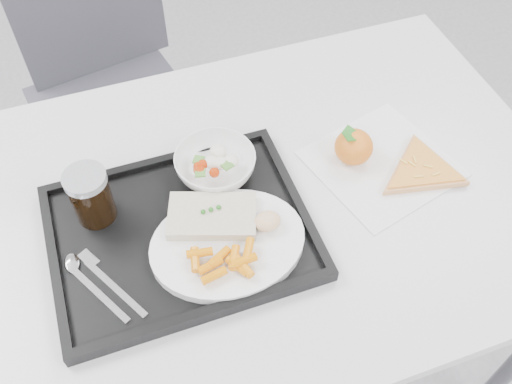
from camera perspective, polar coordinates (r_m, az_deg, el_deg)
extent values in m
cube|color=#A9A9AC|center=(1.08, -0.50, -1.10)|extent=(1.20, 0.80, 0.03)
cylinder|color=#47474C|center=(1.60, -23.40, -5.03)|extent=(0.04, 0.04, 0.72)
cylinder|color=#47474C|center=(1.73, 12.93, 4.79)|extent=(0.04, 0.04, 0.72)
cube|color=#3B3B43|center=(1.70, -13.71, 7.80)|extent=(0.49, 0.49, 0.04)
cylinder|color=#47474C|center=(1.76, -16.85, -3.10)|extent=(0.03, 0.03, 0.43)
cylinder|color=#47474C|center=(1.76, -5.51, -0.01)|extent=(0.03, 0.03, 0.43)
cylinder|color=#47474C|center=(2.00, -18.42, 4.97)|extent=(0.03, 0.03, 0.43)
cylinder|color=#47474C|center=(2.00, -8.39, 7.69)|extent=(0.03, 0.03, 0.43)
cube|color=black|center=(1.02, -7.54, -4.15)|extent=(0.45, 0.35, 0.01)
cube|color=black|center=(1.11, -9.81, 3.02)|extent=(0.45, 0.02, 0.01)
cube|color=black|center=(0.92, -4.93, -11.86)|extent=(0.45, 0.02, 0.01)
cube|color=black|center=(1.04, 3.90, -0.46)|extent=(0.02, 0.32, 0.01)
cube|color=black|center=(1.02, -19.52, -6.92)|extent=(0.02, 0.32, 0.01)
cylinder|color=white|center=(0.98, -2.84, -5.17)|extent=(0.27, 0.27, 0.02)
cube|color=beige|center=(0.99, -4.41, -2.41)|extent=(0.17, 0.14, 0.02)
sphere|color=#236B1C|center=(0.98, -5.32, -1.96)|extent=(0.01, 0.01, 0.01)
sphere|color=#236B1C|center=(0.99, -4.54, -1.75)|extent=(0.01, 0.01, 0.01)
sphere|color=#236B1C|center=(0.99, -3.76, -1.53)|extent=(0.01, 0.01, 0.01)
ellipsoid|color=tan|center=(0.98, 1.15, -2.94)|extent=(0.06, 0.05, 0.03)
imported|color=white|center=(1.07, -4.08, 2.74)|extent=(0.15, 0.15, 0.05)
cylinder|color=black|center=(1.03, -16.12, -0.55)|extent=(0.07, 0.07, 0.10)
cylinder|color=#A5A8AD|center=(0.99, -16.79, 1.28)|extent=(0.07, 0.07, 0.01)
cube|color=silver|center=(0.97, -15.51, -9.74)|extent=(0.08, 0.14, 0.00)
ellipsoid|color=silver|center=(1.02, -17.95, -6.76)|extent=(0.04, 0.05, 0.01)
cube|color=silver|center=(0.97, -13.89, -9.32)|extent=(0.08, 0.14, 0.00)
cube|color=silver|center=(1.01, -16.39, -6.42)|extent=(0.04, 0.04, 0.00)
cube|color=white|center=(1.15, 12.43, 2.79)|extent=(0.30, 0.30, 0.00)
ellipsoid|color=orange|center=(1.12, 9.74, 4.47)|extent=(0.09, 0.09, 0.07)
cube|color=#236B1C|center=(1.10, 9.95, 5.52)|extent=(0.05, 0.05, 0.02)
cube|color=#236B1C|center=(1.10, 9.95, 5.52)|extent=(0.05, 0.03, 0.02)
cylinder|color=tan|center=(1.14, 16.23, 2.08)|extent=(0.25, 0.25, 0.01)
cylinder|color=#CB510B|center=(1.14, 16.32, 2.34)|extent=(0.22, 0.22, 0.00)
cube|color=#EABC47|center=(1.13, 14.52, 2.98)|extent=(0.01, 0.02, 0.00)
cube|color=#EABC47|center=(1.14, 16.80, 2.48)|extent=(0.02, 0.01, 0.00)
cube|color=#EABC47|center=(1.13, 17.57, 1.72)|extent=(0.02, 0.00, 0.00)
cube|color=#EABC47|center=(1.12, 15.92, 1.50)|extent=(0.02, 0.01, 0.00)
cube|color=#EABC47|center=(1.14, 15.59, 3.13)|extent=(0.01, 0.02, 0.00)
cube|color=#EABC47|center=(1.13, 15.31, 2.75)|extent=(0.01, 0.02, 0.00)
cylinder|color=orange|center=(0.95, -6.12, -6.74)|extent=(0.02, 0.05, 0.01)
cylinder|color=orange|center=(0.95, -5.66, -6.08)|extent=(0.05, 0.02, 0.01)
cylinder|color=orange|center=(0.94, -0.77, -5.83)|extent=(0.03, 0.05, 0.01)
cylinder|color=orange|center=(0.93, -1.25, -7.44)|extent=(0.03, 0.05, 0.01)
cylinder|color=orange|center=(0.93, -4.24, -8.34)|extent=(0.05, 0.02, 0.01)
cylinder|color=orange|center=(0.94, -4.60, -7.35)|extent=(0.05, 0.02, 0.01)
cylinder|color=orange|center=(0.93, -1.23, -6.88)|extent=(0.04, 0.02, 0.01)
cylinder|color=orange|center=(0.94, -2.21, -6.58)|extent=(0.03, 0.05, 0.01)
cylinder|color=orange|center=(0.94, -3.70, -6.51)|extent=(0.05, 0.03, 0.01)
cylinder|color=orange|center=(0.94, -1.85, -7.41)|extent=(0.03, 0.05, 0.01)
sphere|color=#A82805|center=(1.04, -4.19, 1.95)|extent=(0.02, 0.02, 0.02)
sphere|color=#A82805|center=(1.05, -5.77, 2.18)|extent=(0.02, 0.02, 0.02)
sphere|color=#A82805|center=(1.05, -5.58, 2.16)|extent=(0.02, 0.02, 0.02)
sphere|color=#A82805|center=(1.06, -5.35, 2.75)|extent=(0.02, 0.02, 0.02)
sphere|color=#A82805|center=(1.05, -5.78, 2.52)|extent=(0.02, 0.02, 0.02)
ellipsoid|color=silver|center=(1.06, -3.58, 2.91)|extent=(0.03, 0.03, 0.02)
ellipsoid|color=silver|center=(1.06, -2.48, 3.13)|extent=(0.03, 0.03, 0.02)
ellipsoid|color=silver|center=(1.06, -4.48, 3.00)|extent=(0.03, 0.03, 0.02)
ellipsoid|color=silver|center=(1.08, -3.69, 3.99)|extent=(0.03, 0.03, 0.02)
ellipsoid|color=silver|center=(1.08, -3.90, 4.13)|extent=(0.03, 0.03, 0.02)
cube|color=#4B822F|center=(1.06, -5.75, 3.22)|extent=(0.03, 0.03, 0.00)
cube|color=#4B822F|center=(1.05, -2.92, 2.68)|extent=(0.03, 0.03, 0.00)
cube|color=#4B822F|center=(1.04, -5.61, 1.92)|extent=(0.02, 0.02, 0.00)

